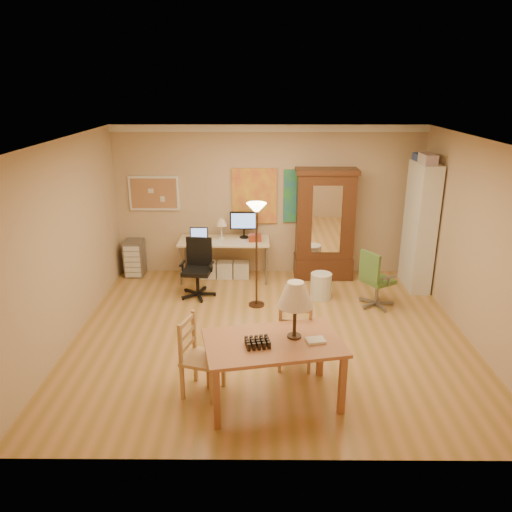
{
  "coord_description": "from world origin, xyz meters",
  "views": [
    {
      "loc": [
        -0.16,
        -6.33,
        3.39
      ],
      "look_at": [
        -0.21,
        0.3,
        1.07
      ],
      "focal_mm": 35.0,
      "sensor_mm": 36.0,
      "label": 1
    }
  ],
  "objects_px": {
    "computer_desk": "(226,255)",
    "office_chair_black": "(198,281)",
    "dining_table": "(281,328)",
    "armoire": "(324,231)",
    "bookshelf": "(419,227)",
    "office_chair_green": "(375,291)"
  },
  "relations": [
    {
      "from": "computer_desk",
      "to": "office_chair_black",
      "type": "relative_size",
      "value": 1.66
    },
    {
      "from": "office_chair_black",
      "to": "dining_table",
      "type": "bearing_deg",
      "value": -66.25
    },
    {
      "from": "dining_table",
      "to": "computer_desk",
      "type": "relative_size",
      "value": 1.01
    },
    {
      "from": "armoire",
      "to": "bookshelf",
      "type": "distance_m",
      "value": 1.62
    },
    {
      "from": "computer_desk",
      "to": "office_chair_black",
      "type": "distance_m",
      "value": 0.93
    },
    {
      "from": "office_chair_green",
      "to": "armoire",
      "type": "xyz_separation_m",
      "value": [
        -0.68,
        1.28,
        0.61
      ]
    },
    {
      "from": "armoire",
      "to": "office_chair_green",
      "type": "bearing_deg",
      "value": -62.05
    },
    {
      "from": "armoire",
      "to": "bookshelf",
      "type": "relative_size",
      "value": 0.92
    },
    {
      "from": "dining_table",
      "to": "armoire",
      "type": "distance_m",
      "value": 3.86
    },
    {
      "from": "computer_desk",
      "to": "armoire",
      "type": "bearing_deg",
      "value": 2.68
    },
    {
      "from": "dining_table",
      "to": "office_chair_green",
      "type": "relative_size",
      "value": 1.75
    },
    {
      "from": "computer_desk",
      "to": "bookshelf",
      "type": "distance_m",
      "value": 3.38
    },
    {
      "from": "office_chair_black",
      "to": "bookshelf",
      "type": "xyz_separation_m",
      "value": [
        3.73,
        0.45,
        0.81
      ]
    },
    {
      "from": "office_chair_green",
      "to": "computer_desk",
      "type": "bearing_deg",
      "value": 153.87
    },
    {
      "from": "dining_table",
      "to": "office_chair_green",
      "type": "distance_m",
      "value": 3.01
    },
    {
      "from": "armoire",
      "to": "bookshelf",
      "type": "bearing_deg",
      "value": -15.92
    },
    {
      "from": "office_chair_green",
      "to": "bookshelf",
      "type": "xyz_separation_m",
      "value": [
        0.86,
        0.84,
        0.82
      ]
    },
    {
      "from": "office_chair_black",
      "to": "bookshelf",
      "type": "bearing_deg",
      "value": 6.89
    },
    {
      "from": "computer_desk",
      "to": "armoire",
      "type": "relative_size",
      "value": 0.81
    },
    {
      "from": "computer_desk",
      "to": "bookshelf",
      "type": "bearing_deg",
      "value": -6.18
    },
    {
      "from": "dining_table",
      "to": "bookshelf",
      "type": "bearing_deg",
      "value": 53.27
    },
    {
      "from": "armoire",
      "to": "bookshelf",
      "type": "xyz_separation_m",
      "value": [
        1.54,
        -0.44,
        0.21
      ]
    }
  ]
}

